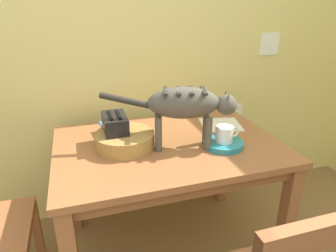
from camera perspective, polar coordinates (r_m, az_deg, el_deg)
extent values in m
cube|color=#E6D476|center=(2.04, -8.63, 16.31)|extent=(4.40, 0.10, 2.50)
cube|color=white|center=(2.41, 18.69, 14.51)|extent=(0.16, 0.01, 0.16)
cube|color=white|center=(2.40, 11.89, 1.81)|extent=(0.18, 0.01, 0.18)
cube|color=#9A5C34|center=(1.66, 0.00, -3.75)|extent=(1.21, 0.84, 0.03)
cube|color=brown|center=(1.69, 0.00, -5.35)|extent=(1.13, 0.76, 0.07)
cube|color=#9A5C34|center=(1.82, 21.52, -16.69)|extent=(0.07, 0.07, 0.71)
cube|color=#9A5C34|center=(2.11, -17.98, -10.36)|extent=(0.07, 0.07, 0.71)
cube|color=#9A5C34|center=(2.33, 10.41, -6.24)|extent=(0.07, 0.07, 0.71)
ellipsoid|color=#514B40|center=(1.52, 2.94, 4.41)|extent=(0.39, 0.24, 0.16)
cube|color=#2C2923|center=(1.50, -0.52, 6.69)|extent=(0.06, 0.14, 0.01)
cube|color=#2C2923|center=(1.50, 1.94, 6.70)|extent=(0.06, 0.14, 0.01)
cube|color=#2C2923|center=(1.50, 4.38, 6.71)|extent=(0.06, 0.14, 0.01)
cube|color=#2C2923|center=(1.51, 6.81, 6.70)|extent=(0.06, 0.14, 0.01)
cylinder|color=#514B40|center=(1.63, 7.20, -0.42)|extent=(0.04, 0.04, 0.18)
cylinder|color=#514B40|center=(1.55, 7.65, -1.61)|extent=(0.04, 0.04, 0.18)
cylinder|color=#514B40|center=(1.61, -1.82, -0.52)|extent=(0.04, 0.04, 0.18)
cylinder|color=#514B40|center=(1.53, -1.82, -1.74)|extent=(0.04, 0.04, 0.18)
sphere|color=#514B40|center=(1.56, 11.03, 3.97)|extent=(0.11, 0.11, 0.11)
cone|color=#514B40|center=(1.57, 10.93, 5.86)|extent=(0.04, 0.04, 0.04)
cone|color=#514B40|center=(1.52, 11.38, 5.23)|extent=(0.04, 0.04, 0.04)
cylinder|color=#2C2923|center=(1.52, -8.25, 4.85)|extent=(0.25, 0.10, 0.09)
cylinder|color=teal|center=(1.64, 10.47, -3.33)|extent=(0.21, 0.21, 0.03)
cylinder|color=white|center=(1.61, 10.61, -1.49)|extent=(0.09, 0.09, 0.09)
torus|color=white|center=(1.64, 12.44, -1.10)|extent=(0.06, 0.01, 0.06)
cube|color=silver|center=(1.92, 9.95, 0.23)|extent=(0.29, 0.28, 0.01)
cube|color=silver|center=(1.81, -9.37, -0.99)|extent=(0.17, 0.14, 0.01)
cube|color=#3892BF|center=(1.81, -9.79, -0.60)|extent=(0.17, 0.13, 0.02)
cube|color=#8C4398|center=(1.80, -9.61, -0.10)|extent=(0.17, 0.13, 0.02)
cube|color=#387FCA|center=(1.79, -9.93, 0.29)|extent=(0.18, 0.15, 0.02)
cylinder|color=#A57B3C|center=(1.60, -8.14, -2.69)|extent=(0.31, 0.31, 0.08)
cylinder|color=#4A371B|center=(1.60, -8.15, -2.55)|extent=(0.26, 0.26, 0.07)
cube|color=black|center=(1.62, -9.95, -0.84)|extent=(0.12, 0.20, 0.17)
cube|color=black|center=(1.59, -10.94, 1.99)|extent=(0.02, 0.14, 0.01)
cube|color=black|center=(1.59, -9.37, 2.17)|extent=(0.02, 0.14, 0.01)
cube|color=#945530|center=(0.94, 27.87, -17.33)|extent=(0.42, 0.04, 0.08)
cube|color=#975A33|center=(2.01, -23.42, -18.29)|extent=(0.04, 0.04, 0.42)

